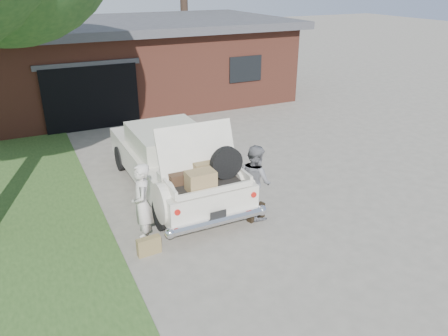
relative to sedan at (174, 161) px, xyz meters
name	(u,v)px	position (x,y,z in m)	size (l,w,h in m)	color
ground	(236,224)	(0.60, -2.22, -0.78)	(90.00, 90.00, 0.00)	gray
house	(134,60)	(1.58, 9.25, 0.90)	(12.80, 7.80, 3.30)	brown
sedan	(174,161)	(0.00, 0.00, 0.00)	(2.10, 5.26, 2.12)	beige
woman_left	(142,204)	(-1.37, -2.00, 0.07)	(0.62, 0.40, 1.69)	beige
woman_right	(255,181)	(1.16, -2.01, 0.06)	(0.81, 0.63, 1.66)	slate
suitcase_left	(149,246)	(-1.42, -2.47, -0.60)	(0.46, 0.15, 0.36)	olive
suitcase_right	(256,212)	(1.10, -2.21, -0.60)	(0.44, 0.14, 0.34)	black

